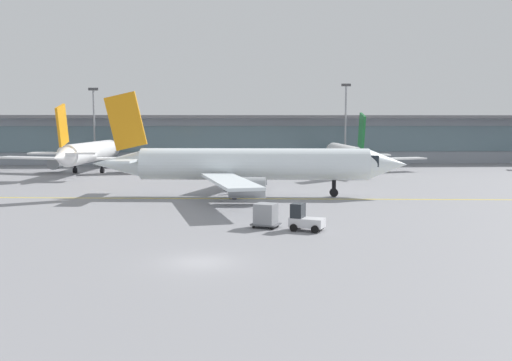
# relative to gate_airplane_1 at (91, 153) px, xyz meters

# --- Properties ---
(ground_plane) EXTENTS (400.00, 400.00, 0.00)m
(ground_plane) POSITION_rel_gate_airplane_1_xyz_m (20.69, -62.10, -3.28)
(ground_plane) COLOR gray
(taxiway_centreline_stripe) EXTENTS (109.64, 9.57, 0.01)m
(taxiway_centreline_stripe) POSITION_rel_gate_airplane_1_xyz_m (25.47, -33.96, -3.28)
(taxiway_centreline_stripe) COLOR yellow
(taxiway_centreline_stripe) RESTS_ON ground_plane
(terminal_concourse) EXTENTS (215.19, 11.00, 9.60)m
(terminal_concourse) POSITION_rel_gate_airplane_1_xyz_m (20.69, 20.93, 1.63)
(terminal_concourse) COLOR #8C939E
(terminal_concourse) RESTS_ON ground_plane
(gate_airplane_1) EXTENTS (30.68, 33.07, 10.95)m
(gate_airplane_1) POSITION_rel_gate_airplane_1_xyz_m (0.00, 0.00, 0.00)
(gate_airplane_1) COLOR white
(gate_airplane_1) RESTS_ON ground_plane
(gate_airplane_2) EXTENTS (27.31, 29.27, 9.72)m
(gate_airplane_2) POSITION_rel_gate_airplane_1_xyz_m (42.40, -0.38, -0.37)
(gate_airplane_2) COLOR white
(gate_airplane_2) RESTS_ON ground_plane
(taxiing_regional_jet) EXTENTS (35.52, 32.91, 11.76)m
(taxiing_regional_jet) POSITION_rel_gate_airplane_1_xyz_m (25.01, -31.92, 0.24)
(taxiing_regional_jet) COLOR white
(taxiing_regional_jet) RESTS_ON ground_plane
(baggage_tug) EXTENTS (2.95, 2.45, 2.10)m
(baggage_tug) POSITION_rel_gate_airplane_1_xyz_m (28.31, -52.50, -2.39)
(baggage_tug) COLOR silver
(baggage_tug) RESTS_ON ground_plane
(cargo_dolly_lead) EXTENTS (2.58, 2.35, 1.94)m
(cargo_dolly_lead) POSITION_rel_gate_airplane_1_xyz_m (25.41, -51.12, -2.23)
(cargo_dolly_lead) COLOR #595B60
(cargo_dolly_lead) RESTS_ON ground_plane
(apron_light_mast_1) EXTENTS (1.80, 0.36, 14.61)m
(apron_light_mast_1) POSITION_rel_gate_airplane_1_xyz_m (-2.22, 12.86, 4.71)
(apron_light_mast_1) COLOR gray
(apron_light_mast_1) RESTS_ON ground_plane
(apron_light_mast_2) EXTENTS (1.80, 0.36, 15.58)m
(apron_light_mast_2) POSITION_rel_gate_airplane_1_xyz_m (45.26, 13.65, 5.20)
(apron_light_mast_2) COLOR gray
(apron_light_mast_2) RESTS_ON ground_plane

